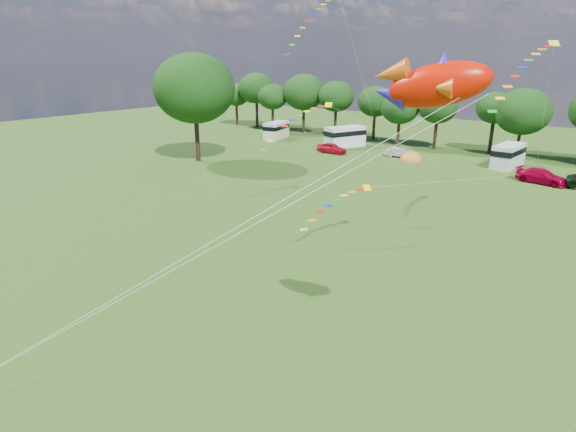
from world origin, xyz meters
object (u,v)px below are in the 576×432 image
Objects in this scene: big_tree at (194,88)px; campervan_b at (345,136)px; car_a at (332,148)px; campervan_a at (276,130)px; fish_kite at (429,85)px; car_c at (542,176)px; campervan_c at (508,155)px; tent_orange at (411,160)px; car_b at (400,152)px.

campervan_b is (9.65, 20.02, -7.44)m from big_tree.
big_tree is 20.05m from car_a.
fish_kite is at bearing -150.48° from campervan_a.
campervan_b is at bearing 89.04° from car_c.
car_c is 42.70m from fish_kite.
tent_orange is at bearing 111.26° from campervan_c.
car_a is at bearing -168.11° from tent_orange.
big_tree is at bearing 176.37° from campervan_b.
campervan_c is at bearing 50.16° from car_c.
car_c is 0.87× the size of campervan_c.
car_a is at bearing 113.62° from fish_kite.
campervan_c is (32.34, 20.44, -7.54)m from big_tree.
car_a is 9.28m from car_b.
campervan_c is 11.45m from tent_orange.
campervan_a is (-22.54, 1.66, 0.77)m from car_b.
campervan_b is at bearing 165.70° from tent_orange.
fish_kite is (21.04, -44.61, 11.46)m from car_b.
campervan_b is (-9.80, 1.98, 0.94)m from car_b.
car_a is 52.14m from fish_kite.
car_c is at bearing -92.20° from car_a.
campervan_c reaches higher than car_a.
car_c is 16.01m from tent_orange.
campervan_a is at bearing 94.78° from campervan_c.
car_b is 0.95× the size of fish_kite.
car_c is at bearing -136.63° from campervan_c.
campervan_a is 1.82× the size of tent_orange.
tent_orange is at bearing -110.03° from campervan_a.
big_tree is 28.86m from tent_orange.
campervan_c is at bearing -76.81° from car_a.
car_c is 28.23m from campervan_b.
fish_kite is (3.17, -41.05, 11.35)m from car_c.
big_tree reaches higher than car_c.
campervan_c is (21.57, 5.71, 0.77)m from car_a.
campervan_a is (-13.86, 4.97, 0.70)m from car_a.
campervan_b reaches higher than campervan_c.
campervan_c is 1.51× the size of fish_kite.
fish_kite reaches higher than campervan_b.
big_tree reaches higher than campervan_b.
campervan_a is 1.00× the size of campervan_c.
car_a is 26.54m from car_c.
car_a is 0.85× the size of car_c.
campervan_b is at bearing 64.27° from big_tree.
campervan_a is 1.50× the size of fish_kite.
car_c is at bearing -114.49° from car_b.
fish_kite is (43.57, -46.27, 10.69)m from campervan_a.
campervan_a is (-40.40, 5.22, 0.66)m from car_c.
car_a is 1.12× the size of fish_kite.
car_a is 0.74× the size of campervan_c.
car_b is 2.39m from tent_orange.
big_tree is 21.34m from campervan_a.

